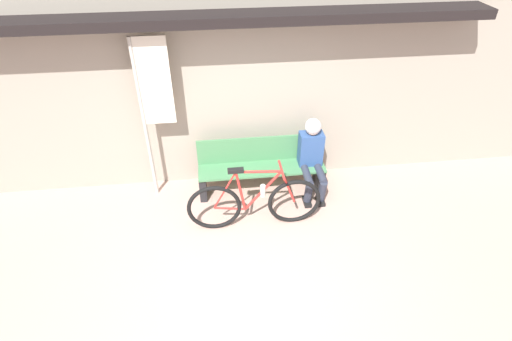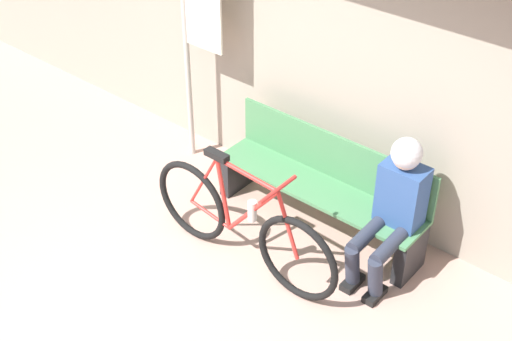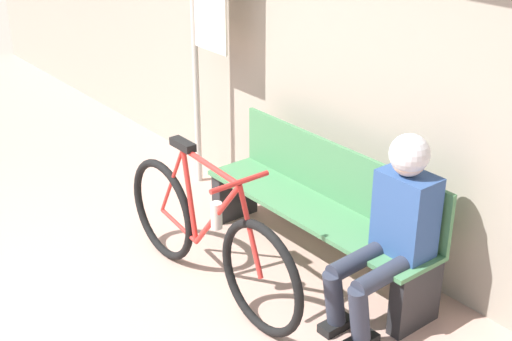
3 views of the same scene
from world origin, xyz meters
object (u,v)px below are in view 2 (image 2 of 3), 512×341
(bicycle, at_px, (242,225))
(banner_pole, at_px, (195,7))
(park_bench_near, at_px, (322,187))
(person_seated, at_px, (395,202))

(bicycle, height_order, banner_pole, banner_pole)
(park_bench_near, relative_size, bicycle, 1.04)
(bicycle, bearing_deg, banner_pole, 144.85)
(banner_pole, bearing_deg, bicycle, -35.15)
(bicycle, xyz_separation_m, banner_pole, (-1.24, 0.88, 1.15))
(person_seated, bearing_deg, bicycle, -143.73)
(banner_pole, bearing_deg, park_bench_near, -3.57)
(park_bench_near, xyz_separation_m, bicycle, (-0.19, -0.79, -0.01))
(park_bench_near, height_order, person_seated, person_seated)
(bicycle, bearing_deg, park_bench_near, 76.26)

